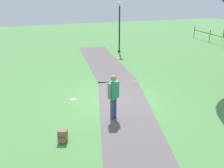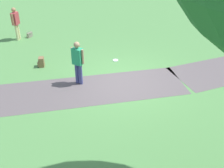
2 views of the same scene
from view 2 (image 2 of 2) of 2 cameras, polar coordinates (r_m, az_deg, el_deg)
ground_plane at (r=10.28m, az=2.15°, el=0.55°), size 48.00×48.00×0.00m
footpath_segment_mid at (r=9.78m, az=-7.93°, el=-1.51°), size 8.25×3.88×0.01m
woman_with_handbag at (r=14.44m, az=-19.41°, el=12.17°), size 0.41×0.43×1.61m
man_near_boulder at (r=9.78m, az=-7.13°, el=4.94°), size 0.41×0.44×1.64m
handbag_on_grass at (r=14.82m, az=-16.77°, el=9.83°), size 0.38×0.38×0.31m
spare_backpack_on_lawn at (r=11.61m, az=-14.51°, el=4.42°), size 0.32×0.33×0.40m
frisbee_on_grass at (r=11.81m, az=0.74°, el=4.98°), size 0.23×0.23×0.02m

